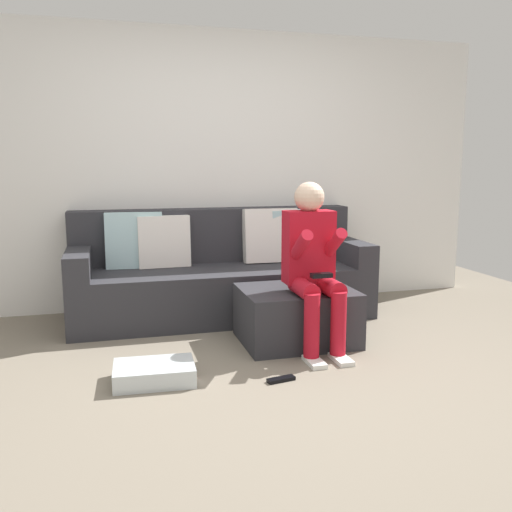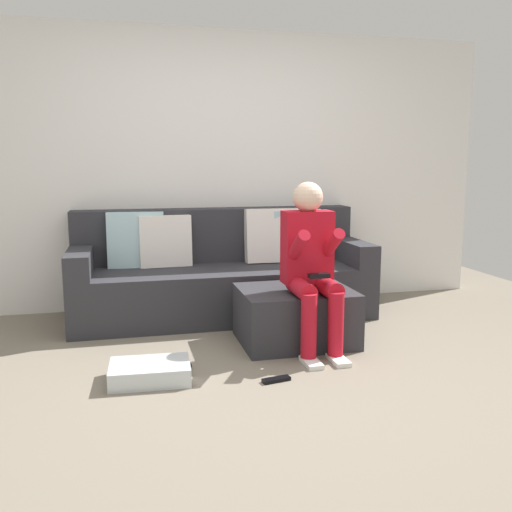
% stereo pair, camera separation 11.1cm
% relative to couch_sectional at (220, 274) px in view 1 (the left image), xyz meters
% --- Properties ---
extents(ground_plane, '(6.59, 6.59, 0.00)m').
position_rel_couch_sectional_xyz_m(ground_plane, '(0.03, -1.64, -0.35)').
color(ground_plane, slate).
extents(wall_back, '(5.07, 0.10, 2.43)m').
position_rel_couch_sectional_xyz_m(wall_back, '(0.03, 0.42, 0.87)').
color(wall_back, white).
rests_on(wall_back, ground_plane).
extents(couch_sectional, '(2.46, 0.88, 0.90)m').
position_rel_couch_sectional_xyz_m(couch_sectional, '(0.00, 0.00, 0.00)').
color(couch_sectional, '#2D2D33').
rests_on(couch_sectional, ground_plane).
extents(ottoman, '(0.79, 0.64, 0.39)m').
position_rel_couch_sectional_xyz_m(ottoman, '(0.38, -0.89, -0.15)').
color(ottoman, '#2D2D33').
rests_on(ottoman, ground_plane).
extents(person_seated, '(0.34, 0.60, 1.16)m').
position_rel_couch_sectional_xyz_m(person_seated, '(0.44, -1.06, 0.29)').
color(person_seated, red).
rests_on(person_seated, ground_plane).
extents(storage_bin, '(0.49, 0.35, 0.11)m').
position_rel_couch_sectional_xyz_m(storage_bin, '(-0.68, -1.38, -0.29)').
color(storage_bin, silver).
rests_on(storage_bin, ground_plane).
extents(remote_near_ottoman, '(0.18, 0.08, 0.02)m').
position_rel_couch_sectional_xyz_m(remote_near_ottoman, '(0.05, -1.57, -0.34)').
color(remote_near_ottoman, black).
rests_on(remote_near_ottoman, ground_plane).
extents(remote_by_storage_bin, '(0.14, 0.12, 0.02)m').
position_rel_couch_sectional_xyz_m(remote_by_storage_bin, '(-0.48, -1.19, -0.34)').
color(remote_by_storage_bin, black).
rests_on(remote_by_storage_bin, ground_plane).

